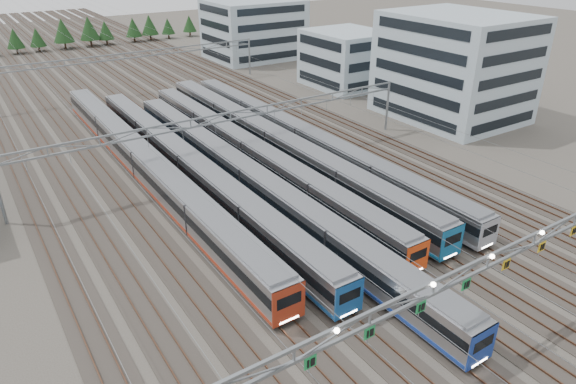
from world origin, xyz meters
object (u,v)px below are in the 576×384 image
train_c (250,180)px  train_b (189,166)px  train_d (250,152)px  train_a (144,163)px  gantry_far (125,61)px  train_f (303,138)px  gantry_near (488,265)px  train_e (274,142)px  gantry_mid (231,123)px  depot_bldg_north (254,29)px  depot_bldg_south (454,67)px  depot_bldg_mid (347,59)px

train_c → train_b: bearing=120.0°
train_b → train_d: (9.00, 0.12, -0.06)m
train_a → gantry_far: bearing=75.1°
train_f → gantry_near: 41.50m
train_c → train_d: 9.11m
train_c → gantry_near: (2.20, -31.24, 4.96)m
train_b → gantry_near: 39.92m
train_e → gantry_mid: 7.94m
train_b → train_e: 13.57m
train_b → train_e: train_e is taller
gantry_near → gantry_far: 85.12m
gantry_near → gantry_mid: size_ratio=1.00×
gantry_near → gantry_mid: bearing=89.9°
train_e → gantry_mid: size_ratio=1.14×
train_d → train_e: size_ratio=0.96×
train_e → depot_bldg_north: depot_bldg_north is taller
gantry_near → depot_bldg_south: bearing=43.1°
train_a → train_c: size_ratio=1.01×
train_a → train_d: train_a is taller
gantry_mid → depot_bldg_north: bearing=57.8°
train_a → gantry_mid: (11.25, -2.71, 4.11)m
gantry_mid → gantry_far: 45.00m
depot_bldg_south → depot_bldg_north: size_ratio=1.00×
gantry_far → train_e: bearing=-81.4°
train_e → depot_bldg_north: size_ratio=2.93×
gantry_near → depot_bldg_mid: depot_bldg_mid is taller
gantry_far → train_b: bearing=-98.3°
train_e → train_f: (4.50, -0.79, -0.11)m
train_c → gantry_far: (2.25, 53.88, 4.26)m
train_a → depot_bldg_mid: 56.19m
train_a → train_e: 18.16m
gantry_near → depot_bldg_south: (42.12, 39.49, 1.53)m
train_e → gantry_far: (-6.75, 44.71, 4.17)m
train_d → depot_bldg_south: size_ratio=2.81×
train_c → gantry_far: size_ratio=1.19×
gantry_near → gantry_far: bearing=90.0°
train_d → gantry_near: size_ratio=1.10×
train_a → train_f: size_ratio=1.05×
train_c → gantry_near: gantry_near is taller
train_d → gantry_near: gantry_near is taller
train_a → train_f: bearing=-8.1°
train_f → gantry_mid: 12.05m
train_f → depot_bldg_mid: 38.87m
train_f → gantry_mid: size_ratio=1.14×
gantry_far → train_f: bearing=-76.1°
train_a → train_c: 14.67m
train_b → depot_bldg_mid: size_ratio=4.00×
train_a → depot_bldg_mid: size_ratio=4.23×
train_a → train_c: bearing=-52.2°
depot_bldg_mid → train_a: bearing=-156.2°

